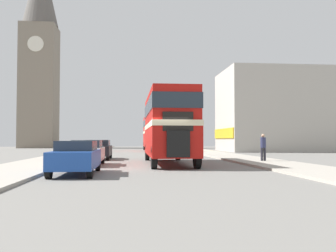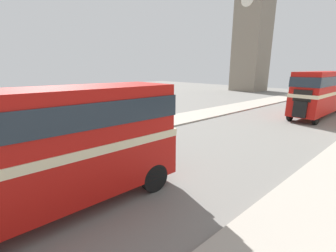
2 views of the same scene
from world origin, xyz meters
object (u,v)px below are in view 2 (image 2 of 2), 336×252
Objects in this scene: bus_distant at (322,90)px; car_parked_far at (120,134)px; double_decker_bus at (28,146)px; church_tower at (255,0)px.

bus_distant is 2.51× the size of car_parked_far.
car_parked_far is (-4.61, 5.55, -1.72)m from double_decker_bus.
double_decker_bus reaches higher than car_parked_far.
church_tower reaches higher than bus_distant.
bus_distant is (0.69, 25.36, 0.16)m from double_decker_bus.
double_decker_bus is at bearing -67.85° from church_tower.
church_tower is (-19.00, 19.61, 15.33)m from bus_distant.
double_decker_bus is at bearing -50.28° from car_parked_far.
church_tower is at bearing 112.15° from double_decker_bus.
church_tower is (-18.31, 44.97, 15.49)m from double_decker_bus.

